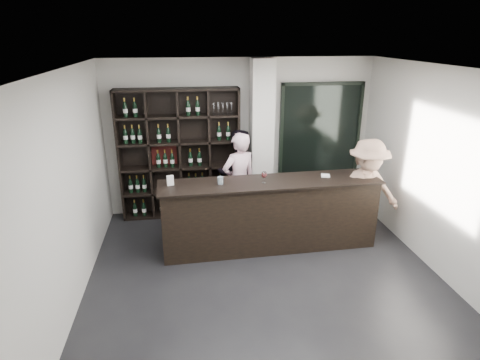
{
  "coord_description": "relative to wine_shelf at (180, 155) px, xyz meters",
  "views": [
    {
      "loc": [
        -1.05,
        -4.59,
        3.3
      ],
      "look_at": [
        -0.24,
        1.1,
        1.19
      ],
      "focal_mm": 30.0,
      "sensor_mm": 36.0,
      "label": 1
    }
  ],
  "objects": [
    {
      "name": "floor",
      "position": [
        1.15,
        -2.57,
        -1.2
      ],
      "size": [
        5.0,
        5.5,
        0.01
      ],
      "primitive_type": "cube",
      "color": "black",
      "rests_on": "ground"
    },
    {
      "name": "wine_shelf",
      "position": [
        0.0,
        0.0,
        0.0
      ],
      "size": [
        2.2,
        0.35,
        2.4
      ],
      "primitive_type": null,
      "color": "black",
      "rests_on": "floor"
    },
    {
      "name": "structural_column",
      "position": [
        1.5,
        -0.1,
        0.25
      ],
      "size": [
        0.4,
        0.4,
        2.9
      ],
      "primitive_type": "cube",
      "color": "silver",
      "rests_on": "floor"
    },
    {
      "name": "glass_panel",
      "position": [
        2.7,
        0.12,
        0.2
      ],
      "size": [
        1.6,
        0.08,
        2.1
      ],
      "color": "black",
      "rests_on": "floor"
    },
    {
      "name": "tasting_counter",
      "position": [
        1.39,
        -1.47,
        -0.63
      ],
      "size": [
        3.47,
        0.71,
        1.14
      ],
      "rotation": [
        0.0,
        0.0,
        0.03
      ],
      "color": "black",
      "rests_on": "floor"
    },
    {
      "name": "taster_pink",
      "position": [
        1.0,
        -0.72,
        -0.33
      ],
      "size": [
        0.75,
        0.63,
        1.75
      ],
      "primitive_type": "imported",
      "rotation": [
        0.0,
        0.0,
        3.53
      ],
      "color": "beige",
      "rests_on": "floor"
    },
    {
      "name": "taster_black",
      "position": [
        1.05,
        -0.17,
        -0.36
      ],
      "size": [
        0.91,
        0.76,
        1.67
      ],
      "primitive_type": "imported",
      "rotation": [
        0.0,
        0.0,
        2.97
      ],
      "color": "black",
      "rests_on": "floor"
    },
    {
      "name": "customer",
      "position": [
        2.95,
        -1.52,
        -0.32
      ],
      "size": [
        1.16,
        0.7,
        1.77
      ],
      "primitive_type": "imported",
      "rotation": [
        0.0,
        0.0,
        0.04
      ],
      "color": "#A17C67",
      "rests_on": "floor"
    },
    {
      "name": "wine_glass",
      "position": [
        1.27,
        -1.53,
        0.05
      ],
      "size": [
        0.11,
        0.11,
        0.21
      ],
      "primitive_type": null,
      "rotation": [
        0.0,
        0.0,
        -0.21
      ],
      "color": "white",
      "rests_on": "tasting_counter"
    },
    {
      "name": "spit_cup",
      "position": [
        0.61,
        -1.48,
        0.0
      ],
      "size": [
        0.1,
        0.1,
        0.12
      ],
      "primitive_type": "cylinder",
      "rotation": [
        0.0,
        0.0,
        -0.13
      ],
      "color": "white",
      "rests_on": "tasting_counter"
    },
    {
      "name": "napkin_stack",
      "position": [
        2.31,
        -1.37,
        -0.05
      ],
      "size": [
        0.17,
        0.17,
        0.02
      ],
      "primitive_type": "cube",
      "rotation": [
        0.0,
        0.0,
        -0.3
      ],
      "color": "white",
      "rests_on": "tasting_counter"
    },
    {
      "name": "card_stand",
      "position": [
        -0.14,
        -1.42,
        0.02
      ],
      "size": [
        0.11,
        0.07,
        0.15
      ],
      "primitive_type": "cube",
      "rotation": [
        0.0,
        0.0,
        0.21
      ],
      "color": "white",
      "rests_on": "tasting_counter"
    }
  ]
}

